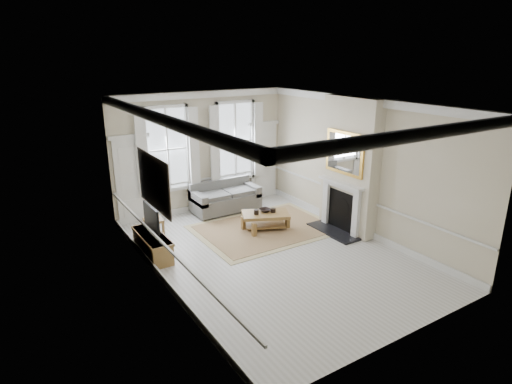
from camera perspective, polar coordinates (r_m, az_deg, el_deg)
floor at (r=9.87m, az=2.28°, el=-8.26°), size 7.20×7.20×0.00m
ceiling at (r=8.91m, az=2.56°, el=11.76°), size 7.20×7.20×0.00m
back_wall at (r=12.28m, az=-7.18°, el=5.33°), size 5.20×0.00×5.20m
left_wall at (r=8.13m, az=-12.88°, el=-1.62°), size 0.00×7.20×7.20m
right_wall at (r=10.88m, az=13.79°, el=3.30°), size 0.00×7.20×7.20m
window_left at (r=11.80m, az=-11.74°, el=5.57°), size 1.26×0.20×2.20m
window_right at (r=12.67m, az=-2.79°, el=6.76°), size 1.26×0.20×2.20m
door_left at (r=11.69m, az=-16.10°, el=1.32°), size 0.90×0.08×2.30m
door_right at (r=13.35m, az=0.98°, el=4.06°), size 0.90×0.08×2.30m
painting at (r=8.30m, az=-13.50°, el=1.30°), size 0.05×1.66×1.06m
chimney_breast at (r=10.90m, az=12.39°, el=3.42°), size 0.35×1.70×3.38m
hearth at (r=11.15m, az=10.25°, el=-5.21°), size 0.55×1.50×0.05m
fireplace at (r=11.03m, az=11.22°, el=-1.59°), size 0.21×1.45×1.33m
mirror at (r=10.67m, az=11.69°, el=5.10°), size 0.06×1.26×1.06m
sofa at (r=12.40m, az=-4.21°, el=-0.87°), size 1.92×0.93×0.88m
side_table at (r=10.75m, az=-13.49°, el=-4.07°), size 0.46×0.46×0.52m
rug at (r=11.19m, az=1.26°, el=-4.89°), size 3.50×2.60×0.02m
coffee_table at (r=11.06m, az=1.28°, el=-3.21°), size 1.37×1.13×0.44m
ceramic_pot_a at (r=10.92m, az=0.04°, el=-2.68°), size 0.13×0.13×0.13m
ceramic_pot_b at (r=11.08m, az=2.29°, el=-2.46°), size 0.14×0.14×0.10m
bowl at (r=11.12m, az=1.21°, el=-2.44°), size 0.33×0.33×0.07m
tv_stand at (r=9.96m, az=-13.62°, el=-6.90°), size 0.46×1.43×0.51m
tv at (r=9.72m, az=-13.77°, el=-3.39°), size 0.08×0.90×0.68m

